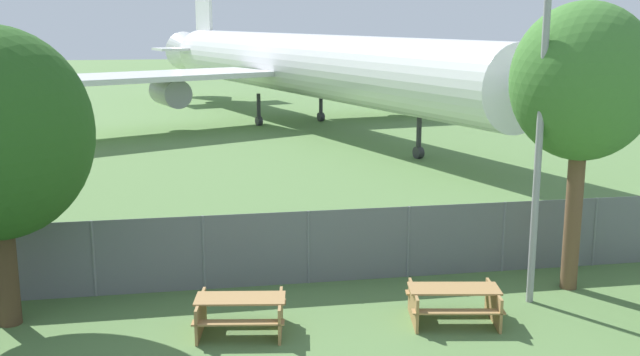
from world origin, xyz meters
name	(u,v)px	position (x,y,z in m)	size (l,w,h in m)	color
perimeter_fence	(408,242)	(0.00, 11.16, 0.92)	(56.07, 0.07, 1.84)	slate
airplane	(300,65)	(1.50, 38.76, 3.71)	(36.26, 43.68, 10.96)	white
picnic_bench_near_cabin	(454,300)	(0.14, 8.23, 0.48)	(2.15, 1.72, 0.76)	#A37A47
picnic_bench_open_grass	(241,310)	(-4.42, 8.48, 0.48)	(2.06, 1.68, 0.76)	#A37A47
tree_behind_benches	(583,83)	(3.62, 9.70, 4.95)	(3.32, 3.32, 6.83)	brown
light_mast	(544,63)	(2.29, 9.02, 5.47)	(0.44, 0.44, 9.15)	#99999E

